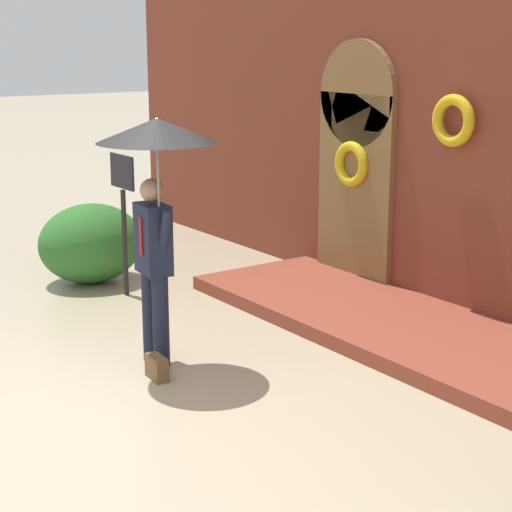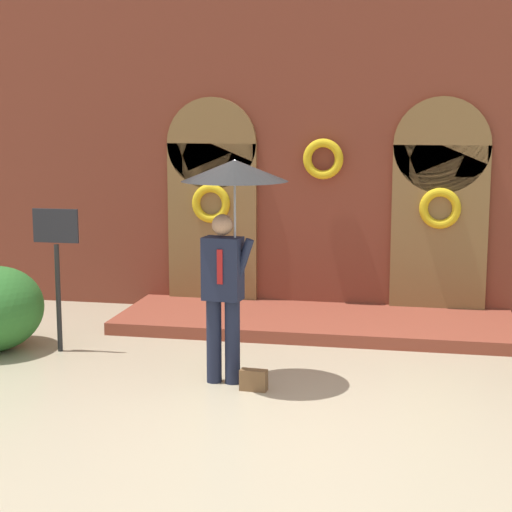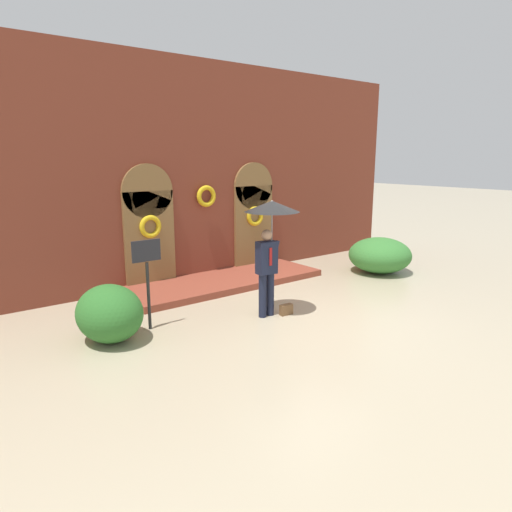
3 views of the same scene
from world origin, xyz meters
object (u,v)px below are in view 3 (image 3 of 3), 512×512
object	(u,v)px
sign_post	(147,270)
shrub_right	(380,255)
person_with_umbrella	(271,223)
handbag	(286,310)
shrub_left	(110,313)

from	to	relation	value
sign_post	shrub_right	size ratio (longest dim) A/B	0.99
person_with_umbrella	sign_post	world-z (taller)	person_with_umbrella
handbag	shrub_left	world-z (taller)	shrub_left
person_with_umbrella	shrub_right	distance (m)	4.99
sign_post	shrub_left	bearing A→B (deg)	-173.38
handbag	shrub_left	size ratio (longest dim) A/B	0.21
shrub_right	handbag	bearing A→B (deg)	-166.62
shrub_left	shrub_right	world-z (taller)	shrub_left
handbag	shrub_right	xyz separation A→B (m)	(4.44, 1.06, 0.38)
person_with_umbrella	shrub_right	xyz separation A→B (m)	(4.71, 0.86, -1.42)
shrub_right	shrub_left	bearing A→B (deg)	-178.86
shrub_left	person_with_umbrella	bearing A→B (deg)	-12.78
shrub_right	person_with_umbrella	bearing A→B (deg)	-169.70
sign_post	shrub_left	xyz separation A→B (m)	(-0.79, -0.09, -0.66)
sign_post	person_with_umbrella	bearing A→B (deg)	-18.99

